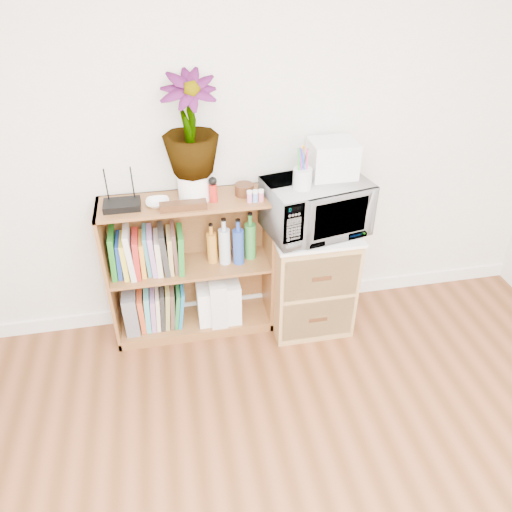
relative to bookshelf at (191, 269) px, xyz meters
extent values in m
cube|color=white|center=(0.35, 0.14, -0.42)|extent=(4.00, 0.02, 0.10)
cube|color=brown|center=(0.00, 0.00, 0.00)|extent=(1.00, 0.30, 0.95)
cube|color=#9E7542|center=(0.75, -0.08, -0.12)|extent=(0.50, 0.45, 0.70)
imported|color=white|center=(0.75, -0.08, 0.40)|extent=(0.64, 0.49, 0.32)
cylinder|color=silver|center=(0.64, -0.15, 0.62)|extent=(0.10, 0.10, 0.12)
cube|color=silver|center=(0.85, -0.02, 0.67)|extent=(0.26, 0.22, 0.21)
cube|color=black|center=(-0.34, -0.02, 0.49)|extent=(0.20, 0.14, 0.04)
imported|color=white|center=(-0.15, -0.03, 0.49)|extent=(0.13, 0.13, 0.03)
cylinder|color=white|center=(0.06, 0.02, 0.55)|extent=(0.18, 0.18, 0.16)
imported|color=#397E32|center=(0.06, 0.02, 0.90)|extent=(0.30, 0.30, 0.54)
cube|color=#39240F|center=(-0.01, -0.10, 0.50)|extent=(0.26, 0.06, 0.04)
cylinder|color=red|center=(0.16, -0.04, 0.53)|extent=(0.05, 0.05, 0.10)
cylinder|color=#3C1F10|center=(0.34, 0.01, 0.51)|extent=(0.11, 0.11, 0.06)
cube|color=pink|center=(0.39, -0.09, 0.50)|extent=(0.12, 0.04, 0.06)
cube|color=slate|center=(-0.40, 0.00, -0.26)|extent=(0.08, 0.23, 0.28)
cube|color=white|center=(0.06, -0.01, -0.27)|extent=(0.08, 0.21, 0.26)
cube|color=silver|center=(0.15, -0.01, -0.24)|extent=(0.10, 0.26, 0.33)
cube|color=white|center=(0.25, -0.01, -0.26)|extent=(0.09, 0.23, 0.29)
cube|color=#1C6B1E|center=(-0.44, 0.00, 0.17)|extent=(0.04, 0.20, 0.28)
cube|color=navy|center=(-0.41, 0.00, 0.14)|extent=(0.04, 0.20, 0.23)
cube|color=yellow|center=(-0.38, 0.00, 0.15)|extent=(0.03, 0.20, 0.24)
cube|color=silver|center=(-0.35, 0.00, 0.18)|extent=(0.05, 0.20, 0.31)
cube|color=#AF231E|center=(-0.31, 0.00, 0.15)|extent=(0.04, 0.20, 0.26)
cube|color=orange|center=(-0.28, 0.00, 0.14)|extent=(0.03, 0.20, 0.23)
cube|color=teal|center=(-0.25, 0.00, 0.16)|extent=(0.03, 0.20, 0.27)
cube|color=#9D74AF|center=(-0.22, 0.00, 0.16)|extent=(0.04, 0.20, 0.27)
cube|color=beige|center=(-0.18, 0.00, 0.14)|extent=(0.03, 0.20, 0.23)
cube|color=#2B2B2B|center=(-0.15, 0.00, 0.17)|extent=(0.05, 0.20, 0.28)
cube|color=tan|center=(-0.11, 0.00, 0.15)|extent=(0.03, 0.20, 0.25)
cube|color=brown|center=(-0.09, 0.00, 0.16)|extent=(0.03, 0.20, 0.27)
cube|color=#1E7325|center=(-0.05, 0.00, 0.16)|extent=(0.05, 0.20, 0.26)
cylinder|color=#C47B24|center=(0.14, 0.00, 0.15)|extent=(0.06, 0.06, 0.26)
cylinder|color=silver|center=(0.22, 0.00, 0.17)|extent=(0.07, 0.07, 0.30)
cylinder|color=#2342A6|center=(0.30, 0.00, 0.17)|extent=(0.07, 0.07, 0.30)
cylinder|color=#338E39|center=(0.38, 0.00, 0.18)|extent=(0.07, 0.07, 0.31)
cylinder|color=gold|center=(0.46, 0.00, 0.17)|extent=(0.06, 0.06, 0.28)
cube|color=#C34822|center=(-0.33, 0.00, -0.28)|extent=(0.04, 0.19, 0.26)
cube|color=#47AAAB|center=(-0.30, 0.00, -0.27)|extent=(0.04, 0.19, 0.27)
cube|color=#A26EA6|center=(-0.26, 0.00, -0.28)|extent=(0.04, 0.19, 0.24)
cube|color=beige|center=(-0.23, 0.00, -0.28)|extent=(0.04, 0.19, 0.25)
cube|color=black|center=(-0.20, 0.00, -0.27)|extent=(0.04, 0.19, 0.28)
cube|color=olive|center=(-0.17, 0.00, -0.26)|extent=(0.05, 0.19, 0.28)
cube|color=#4E392D|center=(-0.14, 0.00, -0.27)|extent=(0.05, 0.19, 0.27)
cube|color=#1D6F35|center=(-0.11, 0.00, -0.27)|extent=(0.06, 0.19, 0.26)
cube|color=#196C9B|center=(-0.09, 0.00, -0.27)|extent=(0.06, 0.19, 0.27)
camera|label=1|loc=(-0.08, -2.54, 1.80)|focal=35.00mm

